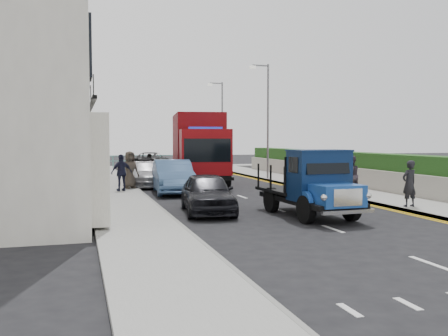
% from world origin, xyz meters
% --- Properties ---
extents(ground, '(120.00, 120.00, 0.00)m').
position_xyz_m(ground, '(0.00, 0.00, 0.00)').
color(ground, black).
rests_on(ground, ground).
extents(pavement_west, '(2.40, 38.00, 0.12)m').
position_xyz_m(pavement_west, '(-5.20, 9.00, 0.06)').
color(pavement_west, gray).
rests_on(pavement_west, ground).
extents(pavement_east, '(2.60, 38.00, 0.12)m').
position_xyz_m(pavement_east, '(5.30, 9.00, 0.06)').
color(pavement_east, gray).
rests_on(pavement_east, ground).
extents(promenade, '(30.00, 2.50, 0.12)m').
position_xyz_m(promenade, '(0.00, 29.00, 0.06)').
color(promenade, gray).
rests_on(promenade, ground).
extents(sea_plane, '(120.00, 120.00, 0.00)m').
position_xyz_m(sea_plane, '(0.00, 60.00, 0.00)').
color(sea_plane, '#4F5D6C').
rests_on(sea_plane, ground).
extents(terrace_west, '(6.31, 30.20, 14.25)m').
position_xyz_m(terrace_west, '(-9.47, 13.00, 7.17)').
color(terrace_west, white).
rests_on(terrace_west, ground).
extents(garden_east, '(1.45, 28.00, 1.75)m').
position_xyz_m(garden_east, '(7.21, 9.00, 0.90)').
color(garden_east, '#B2AD9E').
rests_on(garden_east, ground).
extents(seafront_railing, '(13.00, 0.08, 1.11)m').
position_xyz_m(seafront_railing, '(0.00, 28.20, 0.58)').
color(seafront_railing, '#59B2A5').
rests_on(seafront_railing, ground).
extents(lamp_mid, '(1.23, 0.18, 7.00)m').
position_xyz_m(lamp_mid, '(4.18, 14.00, 4.00)').
color(lamp_mid, slate).
rests_on(lamp_mid, ground).
extents(lamp_far, '(1.23, 0.18, 7.00)m').
position_xyz_m(lamp_far, '(4.18, 24.00, 4.00)').
color(lamp_far, slate).
rests_on(lamp_far, ground).
extents(bedford_lorry, '(2.01, 4.61, 2.14)m').
position_xyz_m(bedford_lorry, '(0.40, -0.20, 0.98)').
color(bedford_lorry, black).
rests_on(bedford_lorry, ground).
extents(red_lorry, '(3.49, 7.73, 3.91)m').
position_xyz_m(red_lorry, '(-0.29, 12.78, 2.08)').
color(red_lorry, black).
rests_on(red_lorry, ground).
extents(parked_car_front, '(2.09, 4.17, 1.36)m').
position_xyz_m(parked_car_front, '(-2.60, 1.94, 0.68)').
color(parked_car_front, black).
rests_on(parked_car_front, ground).
extents(parked_car_mid, '(1.97, 4.77, 1.54)m').
position_xyz_m(parked_car_mid, '(-2.60, 8.33, 0.77)').
color(parked_car_mid, '#4F76AB').
rests_on(parked_car_mid, ground).
extents(parked_car_rear, '(1.84, 4.47, 1.29)m').
position_xyz_m(parked_car_rear, '(-3.43, 12.00, 0.65)').
color(parked_car_rear, '#B1B0B5').
rests_on(parked_car_rear, ground).
extents(seafront_car_left, '(4.00, 5.64, 1.43)m').
position_xyz_m(seafront_car_left, '(-1.14, 26.10, 0.71)').
color(seafront_car_left, black).
rests_on(seafront_car_left, ground).
extents(seafront_car_right, '(2.19, 4.93, 1.65)m').
position_xyz_m(seafront_car_right, '(3.08, 27.00, 0.82)').
color(seafront_car_right, '#B5B4B9').
rests_on(seafront_car_right, ground).
extents(pedestrian_east_near, '(0.65, 0.48, 1.64)m').
position_xyz_m(pedestrian_east_near, '(4.40, 0.58, 0.94)').
color(pedestrian_east_near, black).
rests_on(pedestrian_east_near, pavement_east).
extents(pedestrian_east_far, '(0.87, 0.71, 1.67)m').
position_xyz_m(pedestrian_east_far, '(4.40, 4.49, 0.95)').
color(pedestrian_east_far, '#322A34').
rests_on(pedestrian_east_far, pavement_east).
extents(pedestrian_west_near, '(1.06, 0.67, 1.68)m').
position_xyz_m(pedestrian_west_near, '(-4.89, 8.81, 0.96)').
color(pedestrian_west_near, '#1C1D32').
rests_on(pedestrian_west_near, pavement_west).
extents(pedestrian_west_far, '(1.03, 0.86, 1.79)m').
position_xyz_m(pedestrian_west_far, '(-4.40, 9.96, 1.02)').
color(pedestrian_west_far, '#42392F').
rests_on(pedestrian_west_far, pavement_west).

